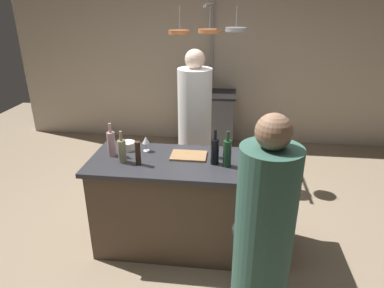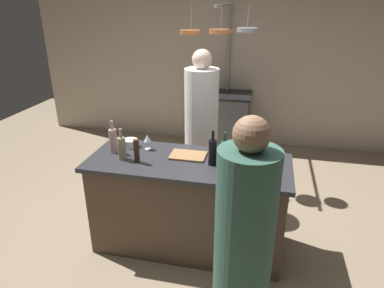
{
  "view_description": "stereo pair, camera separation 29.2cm",
  "coord_description": "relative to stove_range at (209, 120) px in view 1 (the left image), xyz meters",
  "views": [
    {
      "loc": [
        0.34,
        -2.7,
        2.21
      ],
      "look_at": [
        0.0,
        0.15,
        1.0
      ],
      "focal_mm": 31.99,
      "sensor_mm": 36.0,
      "label": 1
    },
    {
      "loc": [
        0.63,
        -2.65,
        2.21
      ],
      "look_at": [
        0.0,
        0.15,
        1.0
      ],
      "focal_mm": 31.99,
      "sensor_mm": 36.0,
      "label": 2
    }
  ],
  "objects": [
    {
      "name": "mixing_bowl_ceramic",
      "position": [
        -0.62,
        -2.26,
        0.49
      ],
      "size": [
        0.14,
        0.14,
        0.08
      ],
      "primitive_type": "cylinder",
      "color": "silver",
      "rests_on": "kitchen_island"
    },
    {
      "name": "stove_range",
      "position": [
        0.0,
        0.0,
        0.0
      ],
      "size": [
        0.8,
        0.64,
        0.89
      ],
      "color": "#47474C",
      "rests_on": "ground_plane"
    },
    {
      "name": "pepper_mill",
      "position": [
        -0.43,
        -2.57,
        0.56
      ],
      "size": [
        0.05,
        0.05,
        0.21
      ],
      "primitive_type": "cylinder",
      "color": "#382319",
      "rests_on": "kitchen_island"
    },
    {
      "name": "wine_glass_near_left_guest",
      "position": [
        -0.43,
        -2.29,
        0.56
      ],
      "size": [
        0.07,
        0.07,
        0.15
      ],
      "color": "silver",
      "rests_on": "kitchen_island"
    },
    {
      "name": "chef",
      "position": [
        -0.06,
        -1.57,
        0.37
      ],
      "size": [
        0.37,
        0.37,
        1.75
      ],
      "color": "white",
      "rests_on": "ground_plane"
    },
    {
      "name": "mixing_bowl_blue",
      "position": [
        0.6,
        -2.57,
        0.5
      ],
      "size": [
        0.14,
        0.14,
        0.08
      ],
      "primitive_type": "cylinder",
      "color": "#334C6B",
      "rests_on": "kitchen_island"
    },
    {
      "name": "wine_bottle_white",
      "position": [
        -0.58,
        -2.54,
        0.56
      ],
      "size": [
        0.07,
        0.07,
        0.29
      ],
      "color": "gray",
      "rests_on": "kitchen_island"
    },
    {
      "name": "back_wall",
      "position": [
        0.0,
        0.4,
        0.85
      ],
      "size": [
        6.4,
        0.16,
        2.6
      ],
      "primitive_type": "cube",
      "color": "#BCAD99",
      "rests_on": "ground_plane"
    },
    {
      "name": "guest_right",
      "position": [
        0.57,
        -3.43,
        0.33
      ],
      "size": [
        0.35,
        0.35,
        1.67
      ],
      "color": "#33594C",
      "rests_on": "ground_plane"
    },
    {
      "name": "ground_plane",
      "position": [
        0.0,
        -2.45,
        -0.45
      ],
      "size": [
        9.0,
        9.0,
        0.0
      ],
      "primitive_type": "plane",
      "color": "gray"
    },
    {
      "name": "wine_bottle_rose",
      "position": [
        -0.72,
        -2.41,
        0.57
      ],
      "size": [
        0.07,
        0.07,
        0.31
      ],
      "color": "#B78C8E",
      "rests_on": "kitchen_island"
    },
    {
      "name": "overhead_pot_rack",
      "position": [
        0.02,
        -0.59,
        1.24
      ],
      "size": [
        0.9,
        1.45,
        2.17
      ],
      "color": "gray",
      "rests_on": "ground_plane"
    },
    {
      "name": "kitchen_island",
      "position": [
        0.0,
        -2.45,
        0.01
      ],
      "size": [
        1.8,
        0.72,
        0.9
      ],
      "color": "brown",
      "rests_on": "ground_plane"
    },
    {
      "name": "mixing_bowl_steel",
      "position": [
        0.5,
        -2.32,
        0.49
      ],
      "size": [
        0.14,
        0.14,
        0.07
      ],
      "primitive_type": "cylinder",
      "color": "#B7B7BC",
      "rests_on": "kitchen_island"
    },
    {
      "name": "cutting_board",
      "position": [
        -0.02,
        -2.36,
        0.46
      ],
      "size": [
        0.32,
        0.22,
        0.02
      ],
      "primitive_type": "cube",
      "color": "#997047",
      "rests_on": "kitchen_island"
    },
    {
      "name": "wine_bottle_dark",
      "position": [
        0.22,
        -2.47,
        0.57
      ],
      "size": [
        0.07,
        0.07,
        0.31
      ],
      "color": "black",
      "rests_on": "kitchen_island"
    },
    {
      "name": "bar_stool_right",
      "position": [
        0.52,
        -3.07,
        -0.07
      ],
      "size": [
        0.28,
        0.28,
        0.68
      ],
      "color": "#4C4C51",
      "rests_on": "ground_plane"
    },
    {
      "name": "wine_glass_by_chef",
      "position": [
        0.21,
        -2.34,
        0.56
      ],
      "size": [
        0.07,
        0.07,
        0.15
      ],
      "color": "silver",
      "rests_on": "kitchen_island"
    },
    {
      "name": "wine_bottle_green",
      "position": [
        0.32,
        -2.51,
        0.58
      ],
      "size": [
        0.07,
        0.07,
        0.32
      ],
      "color": "#193D23",
      "rests_on": "kitchen_island"
    }
  ]
}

